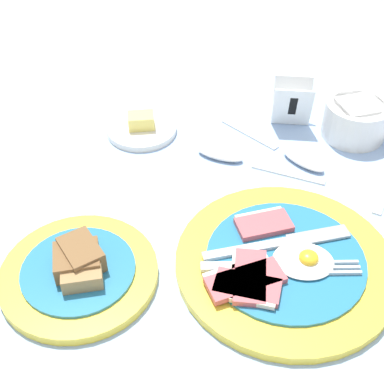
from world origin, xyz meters
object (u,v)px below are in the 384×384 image
(butter_dish, at_px, (142,128))
(number_card, at_px, (292,103))
(teaspoon_near_cup, at_px, (238,159))
(sugar_cup, at_px, (356,118))
(bread_plate, at_px, (79,270))
(breakfast_plate, at_px, (282,263))
(teaspoon_by_saucer, at_px, (289,153))

(butter_dish, bearing_deg, number_card, 10.74)
(number_card, xyz_separation_m, teaspoon_near_cup, (-0.08, -0.11, -0.03))
(sugar_cup, bearing_deg, bread_plate, -138.24)
(breakfast_plate, height_order, butter_dish, same)
(number_card, distance_m, teaspoon_near_cup, 0.14)
(bread_plate, bearing_deg, butter_dish, 85.05)
(teaspoon_by_saucer, height_order, teaspoon_near_cup, same)
(breakfast_plate, height_order, teaspoon_near_cup, breakfast_plate)
(sugar_cup, distance_m, teaspoon_by_saucer, 0.12)
(sugar_cup, height_order, teaspoon_by_saucer, sugar_cup)
(butter_dish, distance_m, teaspoon_by_saucer, 0.23)
(bread_plate, relative_size, teaspoon_near_cup, 0.98)
(breakfast_plate, bearing_deg, teaspoon_by_saucer, 85.17)
(breakfast_plate, relative_size, sugar_cup, 2.69)
(bread_plate, bearing_deg, sugar_cup, 41.76)
(bread_plate, bearing_deg, breakfast_plate, 8.59)
(number_card, bearing_deg, teaspoon_near_cup, -126.35)
(sugar_cup, xyz_separation_m, teaspoon_near_cup, (-0.18, -0.08, -0.03))
(number_card, height_order, teaspoon_near_cup, number_card)
(sugar_cup, relative_size, butter_dish, 0.89)
(butter_dish, relative_size, teaspoon_near_cup, 0.58)
(breakfast_plate, xyz_separation_m, number_card, (0.02, 0.31, 0.03))
(breakfast_plate, distance_m, teaspoon_by_saucer, 0.22)
(number_card, relative_size, teaspoon_by_saucer, 0.46)
(bread_plate, distance_m, butter_dish, 0.30)
(number_card, bearing_deg, sugar_cup, -12.60)
(breakfast_plate, xyz_separation_m, teaspoon_by_saucer, (0.02, 0.22, -0.00))
(sugar_cup, relative_size, teaspoon_near_cup, 0.51)
(sugar_cup, distance_m, teaspoon_near_cup, 0.20)
(sugar_cup, relative_size, number_card, 1.33)
(bread_plate, bearing_deg, teaspoon_by_saucer, 45.01)
(butter_dish, relative_size, teaspoon_by_saucer, 0.69)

